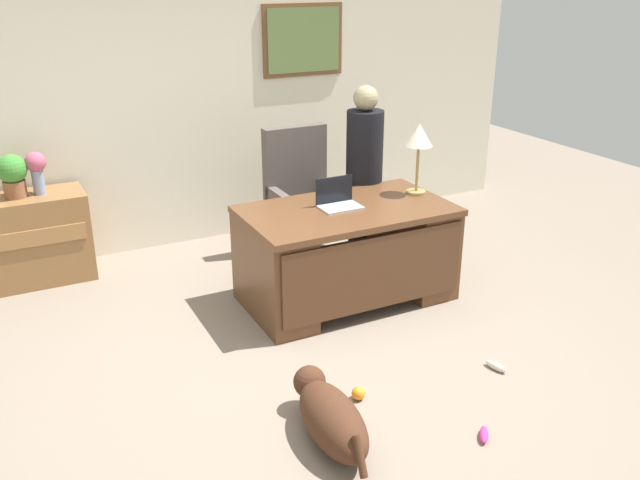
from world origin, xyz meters
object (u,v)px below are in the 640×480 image
(desk_lamp, at_px, (419,140))
(dog_toy_ball, at_px, (358,393))
(desk, at_px, (348,252))
(laptop, at_px, (338,200))
(vase_with_flowers, at_px, (36,168))
(credenza, at_px, (12,242))
(armchair, at_px, (302,203))
(dog_toy_plush, at_px, (496,366))
(dog_toy_bone, at_px, (484,435))
(potted_plant, at_px, (13,174))
(person_standing, at_px, (364,176))
(dog_lying, at_px, (330,416))

(desk_lamp, height_order, dog_toy_ball, desk_lamp)
(desk_lamp, bearing_deg, desk, -173.04)
(laptop, distance_m, vase_with_flowers, 2.51)
(credenza, distance_m, armchair, 2.51)
(armchair, bearing_deg, dog_toy_ball, -107.10)
(dog_toy_ball, height_order, dog_toy_plush, dog_toy_ball)
(desk_lamp, height_order, dog_toy_bone, desk_lamp)
(potted_plant, xyz_separation_m, dog_toy_ball, (1.66, -2.79, -0.92))
(vase_with_flowers, xyz_separation_m, dog_toy_ball, (1.48, -2.79, -0.94))
(laptop, height_order, vase_with_flowers, vase_with_flowers)
(dog_toy_plush, bearing_deg, desk_lamp, 78.36)
(potted_plant, distance_m, dog_toy_plush, 4.06)
(credenza, height_order, laptop, laptop)
(potted_plant, bearing_deg, dog_toy_plush, -47.67)
(dog_toy_ball, relative_size, dog_toy_plush, 0.51)
(laptop, relative_size, potted_plant, 0.89)
(desk_lamp, bearing_deg, dog_toy_ball, -134.33)
(vase_with_flowers, bearing_deg, dog_toy_plush, -49.72)
(credenza, xyz_separation_m, dog_toy_plush, (2.75, -2.92, -0.36))
(credenza, height_order, person_standing, person_standing)
(dog_lying, height_order, dog_toy_ball, dog_lying)
(credenza, bearing_deg, person_standing, -18.36)
(armchair, relative_size, desk_lamp, 2.06)
(person_standing, bearing_deg, potted_plant, 161.04)
(laptop, distance_m, dog_toy_bone, 2.16)
(armchair, xyz_separation_m, vase_with_flowers, (-2.16, 0.55, 0.47))
(person_standing, bearing_deg, credenza, 161.64)
(person_standing, relative_size, dog_toy_plush, 9.40)
(dog_lying, height_order, laptop, laptop)
(desk, relative_size, laptop, 5.08)
(desk, relative_size, person_standing, 1.01)
(laptop, distance_m, dog_toy_ball, 1.65)
(desk_lamp, bearing_deg, armchair, 123.75)
(desk, distance_m, potted_plant, 2.80)
(laptop, height_order, desk_lamp, desk_lamp)
(person_standing, xyz_separation_m, laptop, (-0.54, -0.51, 0.01))
(dog_toy_bone, bearing_deg, laptop, 86.93)
(vase_with_flowers, bearing_deg, potted_plant, 180.00)
(armchair, xyz_separation_m, laptop, (-0.13, -0.91, 0.32))
(desk_lamp, xyz_separation_m, dog_toy_bone, (-0.84, -1.99, -1.21))
(vase_with_flowers, bearing_deg, armchair, -14.26)
(desk, xyz_separation_m, dog_toy_bone, (-0.16, -1.91, -0.40))
(laptop, relative_size, dog_toy_ball, 3.68)
(desk_lamp, bearing_deg, person_standing, 111.18)
(credenza, bearing_deg, vase_with_flowers, 0.29)
(desk, distance_m, vase_with_flowers, 2.66)
(dog_toy_ball, xyz_separation_m, dog_toy_bone, (0.46, -0.66, -0.02))
(desk, xyz_separation_m, dog_toy_ball, (-0.61, -1.25, -0.38))
(dog_lying, xyz_separation_m, laptop, (0.90, 1.60, 0.69))
(armchair, xyz_separation_m, desk_lamp, (0.61, -0.91, 0.72))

